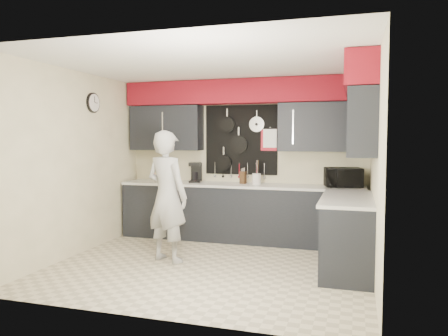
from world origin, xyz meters
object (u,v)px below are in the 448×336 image
(microwave, at_px, (343,178))
(coffee_maker, at_px, (195,172))
(utensil_crock, at_px, (257,179))
(person, at_px, (167,196))
(knife_block, at_px, (243,178))

(microwave, distance_m, coffee_maker, 2.38)
(utensil_crock, relative_size, person, 0.10)
(person, bearing_deg, coffee_maker, -66.53)
(knife_block, height_order, person, person)
(microwave, distance_m, utensil_crock, 1.32)
(microwave, relative_size, knife_block, 2.67)
(person, bearing_deg, microwave, -129.66)
(knife_block, distance_m, coffee_maker, 0.82)
(microwave, distance_m, knife_block, 1.56)
(microwave, xyz_separation_m, person, (-2.23, -1.43, -0.19))
(microwave, relative_size, coffee_maker, 1.57)
(coffee_maker, distance_m, person, 1.51)
(utensil_crock, height_order, coffee_maker, coffee_maker)
(microwave, xyz_separation_m, knife_block, (-1.56, 0.05, -0.05))
(coffee_maker, height_order, person, person)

